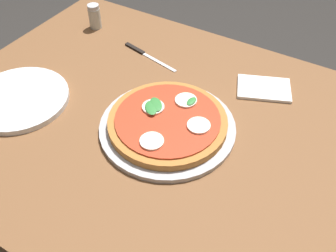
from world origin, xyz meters
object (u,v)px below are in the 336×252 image
Objects in this scene: napkin at (264,88)px; pepper_shaker at (95,17)px; pizza at (168,121)px; knife at (144,53)px; dining_table at (170,161)px; plate_white at (19,99)px; serving_tray at (168,127)px.

napkin is 1.77× the size of pepper_shaker.
napkin is (-0.14, -0.24, -0.02)m from pizza.
knife is at bearing -46.19° from pizza.
napkin is at bearing -120.77° from dining_table.
plate_white is at bearing 98.44° from pepper_shaker.
dining_table is at bearing 59.23° from napkin.
pizza is at bearing 147.52° from pepper_shaker.
knife is at bearing -115.10° from plate_white.
napkin is 0.69× the size of knife.
serving_tray is at bearing 125.38° from pizza.
plate_white is (0.36, 0.11, 0.13)m from dining_table.
knife is (0.21, -0.22, -0.02)m from pizza.
plate_white is 3.22× the size of pepper_shaker.
knife reaches higher than dining_table.
pepper_shaker reaches higher than plate_white.
knife is 2.56× the size of pepper_shaker.
knife is at bearing -46.23° from serving_tray.
pepper_shaker is (0.05, -0.36, 0.03)m from plate_white.
napkin reaches higher than knife.
serving_tray is 1.15× the size of pizza.
pizza reaches higher than dining_table.
dining_table is 6.02× the size of knife.
napkin is at bearing -176.04° from knife.
pepper_shaker reaches higher than napkin.
napkin is at bearing -145.22° from plate_white.
serving_tray is 4.13× the size of pepper_shaker.
serving_tray reaches higher than napkin.
serving_tray is at bearing 147.46° from pepper_shaker.
serving_tray is 0.02m from pizza.
plate_white is 1.26× the size of knife.
dining_table is at bearing 135.22° from knife.
pizza reaches higher than serving_tray.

